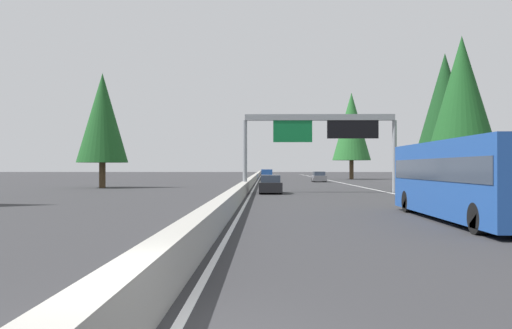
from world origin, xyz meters
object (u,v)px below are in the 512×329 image
sedan_far_center (270,185)px  conifer_left_near (102,118)px  sedan_mid_left (319,177)px  conifer_right_near (462,97)px  conifer_right_mid (445,106)px  conifer_right_far (351,127)px  bus_distant_a (464,177)px  sign_gantry_overhead (322,130)px  minivan_distant_b (267,173)px

sedan_far_center → conifer_left_near: size_ratio=0.38×
sedan_mid_left → conifer_right_near: bearing=-164.6°
conifer_right_mid → conifer_right_far: conifer_right_far is taller
sedan_far_center → conifer_right_near: size_ratio=0.34×
bus_distant_a → conifer_right_mid: bearing=-17.7°
sign_gantry_overhead → conifer_right_near: 11.89m
conifer_right_mid → conifer_right_far: size_ratio=0.91×
sedan_far_center → minivan_distant_b: (52.86, 0.16, 0.27)m
bus_distant_a → sedan_mid_left: size_ratio=2.61×
sedan_far_center → conifer_left_near: (11.11, 17.00, 6.42)m
conifer_right_far → conifer_left_near: (-37.84, 31.47, -2.01)m
minivan_distant_b → conifer_right_mid: conifer_right_mid is taller
sign_gantry_overhead → conifer_left_near: conifer_left_near is taller
bus_distant_a → minivan_distant_b: 74.64m
minivan_distant_b → conifer_right_mid: size_ratio=0.37×
minivan_distant_b → conifer_right_far: bearing=-105.0°
sedan_mid_left → conifer_left_near: conifer_left_near is taller
conifer_right_far → sign_gantry_overhead: bearing=167.9°
sign_gantry_overhead → conifer_right_far: conifer_right_far is taller
sedan_mid_left → bus_distant_a: bearing=-179.9°
sedan_mid_left → conifer_right_near: conifer_right_near is taller
sign_gantry_overhead → sedan_mid_left: 31.93m
conifer_right_mid → conifer_left_near: conifer_right_mid is taller
sedan_far_center → minivan_distant_b: size_ratio=0.88×
sedan_mid_left → conifer_right_far: conifer_right_far is taller
sign_gantry_overhead → bus_distant_a: 23.24m
conifer_right_near → conifer_left_near: bearing=73.8°
bus_distant_a → sedan_mid_left: (54.25, 0.10, -1.03)m
conifer_right_near → conifer_left_near: 34.16m
bus_distant_a → minivan_distant_b: bearing=5.7°
sedan_mid_left → conifer_right_mid: conifer_right_mid is taller
bus_distant_a → conifer_right_near: 25.28m
bus_distant_a → conifer_right_near: bearing=-20.3°
sign_gantry_overhead → conifer_right_near: conifer_right_near is taller
conifer_right_far → sedan_far_center: bearing=163.5°
minivan_distant_b → conifer_right_far: size_ratio=0.33×
conifer_right_near → conifer_right_mid: 10.04m
bus_distant_a → conifer_right_mid: 35.09m
sedan_mid_left → minivan_distant_b: bearing=20.2°
sign_gantry_overhead → conifer_right_near: (0.22, -11.57, 2.74)m
sign_gantry_overhead → conifer_right_mid: (10.06, -13.54, 3.17)m
sign_gantry_overhead → minivan_distant_b: bearing=4.9°
minivan_distant_b → conifer_right_far: conifer_right_far is taller
conifer_right_mid → conifer_right_far: (37.51, 3.30, 0.81)m
bus_distant_a → conifer_left_near: conifer_left_near is taller
sign_gantry_overhead → conifer_left_near: 23.44m
conifer_right_near → conifer_right_mid: (9.84, -1.97, 0.43)m
conifer_right_mid → conifer_right_far: 37.67m
conifer_right_mid → conifer_right_near: bearing=168.7°
sedan_mid_left → conifer_right_mid: (-21.42, -10.57, 7.63)m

